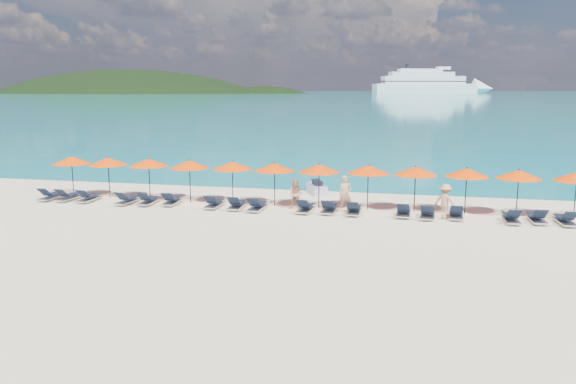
# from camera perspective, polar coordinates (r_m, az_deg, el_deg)

# --- Properties ---
(ground) EXTENTS (1400.00, 1400.00, 0.00)m
(ground) POSITION_cam_1_polar(r_m,az_deg,el_deg) (23.51, -1.60, -4.19)
(ground) COLOR beige
(sea) EXTENTS (1600.00, 1300.00, 0.01)m
(sea) POSITION_cam_1_polar(r_m,az_deg,el_deg) (682.08, 12.34, 9.81)
(sea) COLOR #1FA9B2
(sea) RESTS_ON ground
(headland_main) EXTENTS (374.00, 242.00, 126.50)m
(headland_main) POSITION_cam_1_polar(r_m,az_deg,el_deg) (641.25, -15.97, 6.22)
(headland_main) COLOR black
(headland_main) RESTS_ON ground
(headland_small) EXTENTS (162.00, 126.00, 85.50)m
(headland_small) POSITION_cam_1_polar(r_m,az_deg,el_deg) (603.86, -2.35, 6.65)
(headland_small) COLOR black
(headland_small) RESTS_ON ground
(cruise_ship) EXTENTS (131.73, 63.84, 36.82)m
(cruise_ship) POSITION_cam_1_polar(r_m,az_deg,el_deg) (632.39, 14.74, 10.54)
(cruise_ship) COLOR silver
(cruise_ship) RESTS_ON ground
(jetski) EXTENTS (1.56, 2.20, 0.74)m
(jetski) POSITION_cam_1_polar(r_m,az_deg,el_deg) (32.33, 2.93, 0.43)
(jetski) COLOR #ABABC6
(jetski) RESTS_ON ground
(beachgoer_a) EXTENTS (0.78, 0.70, 1.80)m
(beachgoer_a) POSITION_cam_1_polar(r_m,az_deg,el_deg) (27.34, 5.84, -0.21)
(beachgoer_a) COLOR tan
(beachgoer_a) RESTS_ON ground
(beachgoer_b) EXTENTS (0.80, 0.54, 1.53)m
(beachgoer_b) POSITION_cam_1_polar(r_m,az_deg,el_deg) (27.85, 0.79, -0.23)
(beachgoer_b) COLOR tan
(beachgoer_b) RESTS_ON ground
(beachgoer_c) EXTENTS (1.17, 0.91, 1.64)m
(beachgoer_c) POSITION_cam_1_polar(r_m,az_deg,el_deg) (26.85, 15.69, -0.93)
(beachgoer_c) COLOR tan
(beachgoer_c) RESTS_ON ground
(umbrella_0) EXTENTS (2.10, 2.10, 2.28)m
(umbrella_0) POSITION_cam_1_polar(r_m,az_deg,el_deg) (33.42, -21.15, 3.03)
(umbrella_0) COLOR black
(umbrella_0) RESTS_ON ground
(umbrella_1) EXTENTS (2.10, 2.10, 2.28)m
(umbrella_1) POSITION_cam_1_polar(r_m,az_deg,el_deg) (32.20, -17.82, 2.98)
(umbrella_1) COLOR black
(umbrella_1) RESTS_ON ground
(umbrella_2) EXTENTS (2.10, 2.10, 2.28)m
(umbrella_2) POSITION_cam_1_polar(r_m,az_deg,el_deg) (31.12, -13.98, 2.93)
(umbrella_2) COLOR black
(umbrella_2) RESTS_ON ground
(umbrella_3) EXTENTS (2.10, 2.10, 2.28)m
(umbrella_3) POSITION_cam_1_polar(r_m,az_deg,el_deg) (29.95, -9.98, 2.79)
(umbrella_3) COLOR black
(umbrella_3) RESTS_ON ground
(umbrella_4) EXTENTS (2.10, 2.10, 2.28)m
(umbrella_4) POSITION_cam_1_polar(r_m,az_deg,el_deg) (29.21, -5.68, 2.71)
(umbrella_4) COLOR black
(umbrella_4) RESTS_ON ground
(umbrella_5) EXTENTS (2.10, 2.10, 2.28)m
(umbrella_5) POSITION_cam_1_polar(r_m,az_deg,el_deg) (28.46, -1.38, 2.55)
(umbrella_5) COLOR black
(umbrella_5) RESTS_ON ground
(umbrella_6) EXTENTS (2.10, 2.10, 2.28)m
(umbrella_6) POSITION_cam_1_polar(r_m,az_deg,el_deg) (28.06, 3.18, 2.42)
(umbrella_6) COLOR black
(umbrella_6) RESTS_ON ground
(umbrella_7) EXTENTS (2.10, 2.10, 2.28)m
(umbrella_7) POSITION_cam_1_polar(r_m,az_deg,el_deg) (27.92, 8.16, 2.29)
(umbrella_7) COLOR black
(umbrella_7) RESTS_ON ground
(umbrella_8) EXTENTS (2.10, 2.10, 2.28)m
(umbrella_8) POSITION_cam_1_polar(r_m,az_deg,el_deg) (27.84, 12.84, 2.11)
(umbrella_8) COLOR black
(umbrella_8) RESTS_ON ground
(umbrella_9) EXTENTS (2.10, 2.10, 2.28)m
(umbrella_9) POSITION_cam_1_polar(r_m,az_deg,el_deg) (27.95, 17.71, 1.90)
(umbrella_9) COLOR black
(umbrella_9) RESTS_ON ground
(umbrella_10) EXTENTS (2.10, 2.10, 2.28)m
(umbrella_10) POSITION_cam_1_polar(r_m,az_deg,el_deg) (28.19, 22.41, 1.67)
(umbrella_10) COLOR black
(umbrella_10) RESTS_ON ground
(lounger_0) EXTENTS (0.62, 1.70, 0.66)m
(lounger_0) POSITION_cam_1_polar(r_m,az_deg,el_deg) (32.92, -22.95, -0.34)
(lounger_0) COLOR silver
(lounger_0) RESTS_ON ground
(lounger_1) EXTENTS (0.75, 1.74, 0.66)m
(lounger_1) POSITION_cam_1_polar(r_m,az_deg,el_deg) (32.32, -21.42, -0.42)
(lounger_1) COLOR silver
(lounger_1) RESTS_ON ground
(lounger_2) EXTENTS (0.64, 1.71, 0.66)m
(lounger_2) POSITION_cam_1_polar(r_m,az_deg,el_deg) (31.66, -19.59, -0.52)
(lounger_2) COLOR silver
(lounger_2) RESTS_ON ground
(lounger_3) EXTENTS (0.73, 1.74, 0.66)m
(lounger_3) POSITION_cam_1_polar(r_m,az_deg,el_deg) (30.37, -16.05, -0.76)
(lounger_3) COLOR silver
(lounger_3) RESTS_ON ground
(lounger_4) EXTENTS (0.71, 1.73, 0.66)m
(lounger_4) POSITION_cam_1_polar(r_m,az_deg,el_deg) (29.98, -14.03, -0.81)
(lounger_4) COLOR silver
(lounger_4) RESTS_ON ground
(lounger_5) EXTENTS (0.74, 1.74, 0.66)m
(lounger_5) POSITION_cam_1_polar(r_m,az_deg,el_deg) (29.64, -11.74, -0.84)
(lounger_5) COLOR silver
(lounger_5) RESTS_ON ground
(lounger_6) EXTENTS (0.63, 1.71, 0.66)m
(lounger_6) POSITION_cam_1_polar(r_m,az_deg,el_deg) (28.54, -7.54, -1.15)
(lounger_6) COLOR silver
(lounger_6) RESTS_ON ground
(lounger_7) EXTENTS (0.71, 1.73, 0.66)m
(lounger_7) POSITION_cam_1_polar(r_m,az_deg,el_deg) (28.13, -5.25, -1.27)
(lounger_7) COLOR silver
(lounger_7) RESTS_ON ground
(lounger_8) EXTENTS (0.69, 1.72, 0.66)m
(lounger_8) POSITION_cam_1_polar(r_m,az_deg,el_deg) (27.71, -3.16, -1.43)
(lounger_8) COLOR silver
(lounger_8) RESTS_ON ground
(lounger_9) EXTENTS (0.70, 1.73, 0.66)m
(lounger_9) POSITION_cam_1_polar(r_m,az_deg,el_deg) (27.30, 1.77, -1.60)
(lounger_9) COLOR silver
(lounger_9) RESTS_ON ground
(lounger_10) EXTENTS (0.63, 1.70, 0.66)m
(lounger_10) POSITION_cam_1_polar(r_m,az_deg,el_deg) (27.21, 4.19, -1.66)
(lounger_10) COLOR silver
(lounger_10) RESTS_ON ground
(lounger_11) EXTENTS (0.63, 1.70, 0.66)m
(lounger_11) POSITION_cam_1_polar(r_m,az_deg,el_deg) (27.01, 6.70, -1.80)
(lounger_11) COLOR silver
(lounger_11) RESTS_ON ground
(lounger_12) EXTENTS (0.66, 1.71, 0.66)m
(lounger_12) POSITION_cam_1_polar(r_m,az_deg,el_deg) (26.97, 11.63, -1.96)
(lounger_12) COLOR silver
(lounger_12) RESTS_ON ground
(lounger_13) EXTENTS (0.73, 1.74, 0.66)m
(lounger_13) POSITION_cam_1_polar(r_m,az_deg,el_deg) (26.81, 13.98, -2.14)
(lounger_13) COLOR silver
(lounger_13) RESTS_ON ground
(lounger_14) EXTENTS (0.71, 1.73, 0.66)m
(lounger_14) POSITION_cam_1_polar(r_m,az_deg,el_deg) (27.13, 16.71, -2.12)
(lounger_14) COLOR silver
(lounger_14) RESTS_ON ground
(lounger_15) EXTENTS (0.67, 1.72, 0.66)m
(lounger_15) POSITION_cam_1_polar(r_m,az_deg,el_deg) (27.11, 21.73, -2.44)
(lounger_15) COLOR silver
(lounger_15) RESTS_ON ground
(lounger_16) EXTENTS (0.69, 1.72, 0.66)m
(lounger_16) POSITION_cam_1_polar(r_m,az_deg,el_deg) (27.59, 23.96, -2.39)
(lounger_16) COLOR silver
(lounger_16) RESTS_ON ground
(lounger_17) EXTENTS (0.75, 1.74, 0.66)m
(lounger_17) POSITION_cam_1_polar(r_m,az_deg,el_deg) (27.69, 26.33, -2.53)
(lounger_17) COLOR silver
(lounger_17) RESTS_ON ground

